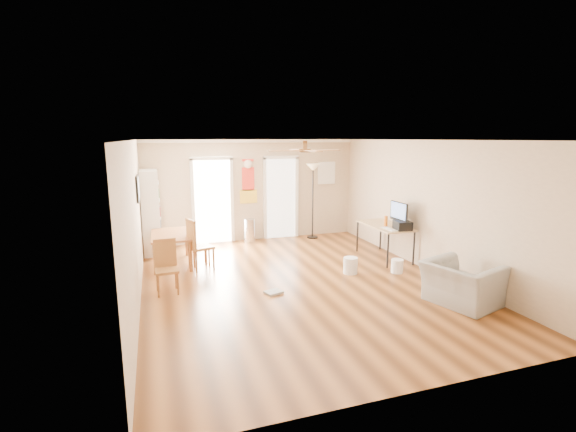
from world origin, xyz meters
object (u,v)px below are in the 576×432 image
object	(u,v)px
computer_desk	(384,241)
wastebasket_a	(350,265)
dining_chair_near	(167,267)
bookshelf	(151,212)
printer	(403,225)
armchair	(461,284)
dining_chair_right_b	(201,244)
dining_chair_right_a	(199,244)
trash_can	(249,231)
torchiere_lamp	(313,201)
wastebasket_b	(397,266)
dining_table	(172,249)

from	to	relation	value
computer_desk	wastebasket_a	distance (m)	1.41
dining_chair_near	computer_desk	xyz separation A→B (m)	(4.66, 0.67, -0.08)
bookshelf	printer	bearing A→B (deg)	-35.45
dining_chair_near	armchair	xyz separation A→B (m)	(4.46, -1.98, -0.12)
dining_chair_near	printer	xyz separation A→B (m)	(4.76, 0.15, 0.38)
bookshelf	armchair	bearing A→B (deg)	-53.30
dining_chair_right_b	printer	size ratio (longest dim) A/B	2.92
dining_chair_right_a	armchair	bearing A→B (deg)	-140.94
computer_desk	armchair	size ratio (longest dim) A/B	1.33
printer	armchair	size ratio (longest dim) A/B	0.34
dining_chair_right_b	computer_desk	size ratio (longest dim) A/B	0.74
computer_desk	wastebasket_a	bearing A→B (deg)	-148.57
trash_can	torchiere_lamp	world-z (taller)	torchiere_lamp
bookshelf	dining_chair_right_a	world-z (taller)	bookshelf
bookshelf	dining_chair_near	xyz separation A→B (m)	(0.23, -2.71, -0.50)
bookshelf	wastebasket_a	bearing A→B (deg)	-45.03
dining_chair_right_b	bookshelf	bearing A→B (deg)	14.26
trash_can	wastebasket_b	bearing A→B (deg)	-55.86
trash_can	torchiere_lamp	bearing A→B (deg)	-2.50
bookshelf	dining_chair_right_b	bearing A→B (deg)	-67.32
computer_desk	wastebasket_b	distance (m)	1.05
computer_desk	wastebasket_b	world-z (taller)	computer_desk
torchiere_lamp	printer	bearing A→B (deg)	-71.64
dining_chair_right_a	dining_chair_near	distance (m)	1.62
armchair	computer_desk	bearing A→B (deg)	-20.94
dining_table	torchiere_lamp	world-z (taller)	torchiere_lamp
dining_chair_right_a	dining_chair_right_b	xyz separation A→B (m)	(0.00, -0.30, 0.07)
dining_chair_near	printer	world-z (taller)	printer
trash_can	wastebasket_a	size ratio (longest dim) A/B	1.88
trash_can	dining_chair_right_a	bearing A→B (deg)	-132.92
torchiere_lamp	wastebasket_b	size ratio (longest dim) A/B	7.27
torchiere_lamp	armchair	xyz separation A→B (m)	(0.62, -4.89, -0.65)
armchair	printer	bearing A→B (deg)	-24.65
computer_desk	torchiere_lamp	bearing A→B (deg)	110.02
armchair	dining_chair_right_a	bearing A→B (deg)	30.90
computer_desk	printer	world-z (taller)	printer
printer	armchair	distance (m)	2.21
dining_chair_right_b	wastebasket_a	size ratio (longest dim) A/B	3.24
wastebasket_a	computer_desk	bearing A→B (deg)	31.43
trash_can	armchair	xyz separation A→B (m)	(2.32, -4.97, 0.04)
dining_chair_right_a	dining_chair_right_b	size ratio (longest dim) A/B	0.87
armchair	dining_chair_right_b	bearing A→B (deg)	33.53
dining_table	printer	distance (m)	4.87
wastebasket_a	trash_can	bearing A→B (deg)	113.73
dining_chair_near	wastebasket_b	bearing A→B (deg)	-6.87
armchair	torchiere_lamp	bearing A→B (deg)	-9.44
trash_can	dining_table	bearing A→B (deg)	-146.10
dining_table	wastebasket_a	bearing A→B (deg)	-27.32
dining_chair_right_b	printer	world-z (taller)	dining_chair_right_b
bookshelf	wastebasket_a	world-z (taller)	bookshelf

